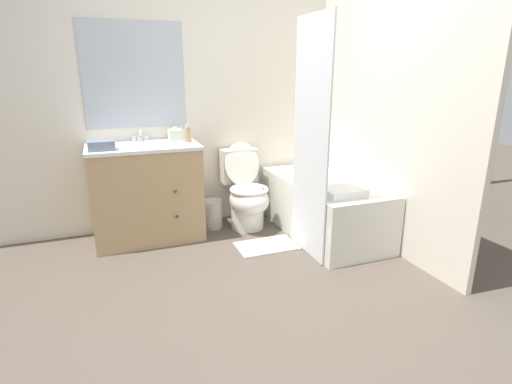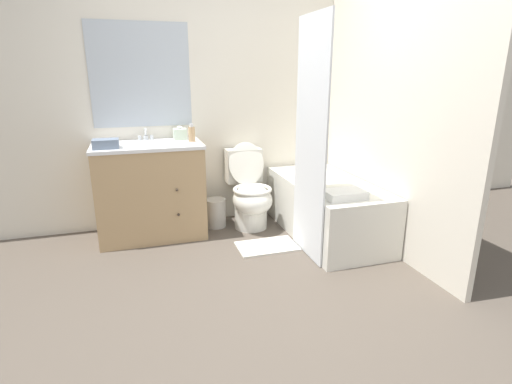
{
  "view_description": "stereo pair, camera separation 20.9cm",
  "coord_description": "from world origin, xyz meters",
  "px_view_note": "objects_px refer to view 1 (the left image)",
  "views": [
    {
      "loc": [
        -1.03,
        -2.26,
        1.49
      ],
      "look_at": [
        0.11,
        0.73,
        0.53
      ],
      "focal_mm": 28.0,
      "sensor_mm": 36.0,
      "label": 1
    },
    {
      "loc": [
        -0.84,
        -2.33,
        1.49
      ],
      "look_at": [
        0.11,
        0.73,
        0.53
      ],
      "focal_mm": 28.0,
      "sensor_mm": 36.0,
      "label": 2
    }
  ],
  "objects_px": {
    "bathtub": "(322,206)",
    "hand_towel_folded": "(102,146)",
    "wastebasket": "(212,214)",
    "toilet": "(246,194)",
    "tissue_box": "(175,135)",
    "bath_towel_folded": "(344,193)",
    "bath_mat": "(267,246)",
    "soap_dispenser": "(188,134)",
    "vanity_cabinet": "(147,192)",
    "sink_faucet": "(140,138)"
  },
  "relations": [
    {
      "from": "bathtub",
      "to": "hand_towel_folded",
      "type": "relative_size",
      "value": 6.95
    },
    {
      "from": "bathtub",
      "to": "wastebasket",
      "type": "relative_size",
      "value": 5.09
    },
    {
      "from": "toilet",
      "to": "bathtub",
      "type": "relative_size",
      "value": 0.57
    },
    {
      "from": "hand_towel_folded",
      "to": "wastebasket",
      "type": "bearing_deg",
      "value": 10.53
    },
    {
      "from": "toilet",
      "to": "tissue_box",
      "type": "relative_size",
      "value": 6.54
    },
    {
      "from": "bath_towel_folded",
      "to": "bath_mat",
      "type": "bearing_deg",
      "value": 145.71
    },
    {
      "from": "soap_dispenser",
      "to": "hand_towel_folded",
      "type": "xyz_separation_m",
      "value": [
        -0.74,
        -0.14,
        -0.03
      ]
    },
    {
      "from": "bath_mat",
      "to": "bath_towel_folded",
      "type": "bearing_deg",
      "value": -34.29
    },
    {
      "from": "wastebasket",
      "to": "hand_towel_folded",
      "type": "xyz_separation_m",
      "value": [
        -0.95,
        -0.18,
        0.77
      ]
    },
    {
      "from": "vanity_cabinet",
      "to": "bath_mat",
      "type": "distance_m",
      "value": 1.19
    },
    {
      "from": "bath_towel_folded",
      "to": "soap_dispenser",
      "type": "bearing_deg",
      "value": 138.24
    },
    {
      "from": "bath_mat",
      "to": "soap_dispenser",
      "type": "bearing_deg",
      "value": 132.26
    },
    {
      "from": "sink_faucet",
      "to": "wastebasket",
      "type": "height_order",
      "value": "sink_faucet"
    },
    {
      "from": "sink_faucet",
      "to": "hand_towel_folded",
      "type": "bearing_deg",
      "value": -135.07
    },
    {
      "from": "hand_towel_folded",
      "to": "bath_mat",
      "type": "xyz_separation_m",
      "value": [
        1.28,
        -0.45,
        -0.91
      ]
    },
    {
      "from": "toilet",
      "to": "tissue_box",
      "type": "xyz_separation_m",
      "value": [
        -0.63,
        0.22,
        0.59
      ]
    },
    {
      "from": "vanity_cabinet",
      "to": "tissue_box",
      "type": "height_order",
      "value": "tissue_box"
    },
    {
      "from": "bathtub",
      "to": "vanity_cabinet",
      "type": "bearing_deg",
      "value": 164.2
    },
    {
      "from": "bathtub",
      "to": "hand_towel_folded",
      "type": "height_order",
      "value": "hand_towel_folded"
    },
    {
      "from": "tissue_box",
      "to": "bath_mat",
      "type": "distance_m",
      "value": 1.34
    },
    {
      "from": "toilet",
      "to": "soap_dispenser",
      "type": "relative_size",
      "value": 5.1
    },
    {
      "from": "toilet",
      "to": "sink_faucet",
      "type": "bearing_deg",
      "value": 164.67
    },
    {
      "from": "wastebasket",
      "to": "tissue_box",
      "type": "height_order",
      "value": "tissue_box"
    },
    {
      "from": "hand_towel_folded",
      "to": "bath_mat",
      "type": "distance_m",
      "value": 1.63
    },
    {
      "from": "vanity_cabinet",
      "to": "tissue_box",
      "type": "bearing_deg",
      "value": 26.74
    },
    {
      "from": "toilet",
      "to": "hand_towel_folded",
      "type": "height_order",
      "value": "hand_towel_folded"
    },
    {
      "from": "sink_faucet",
      "to": "toilet",
      "type": "xyz_separation_m",
      "value": [
        0.94,
        -0.26,
        -0.58
      ]
    },
    {
      "from": "wastebasket",
      "to": "hand_towel_folded",
      "type": "distance_m",
      "value": 1.24
    },
    {
      "from": "hand_towel_folded",
      "to": "soap_dispenser",
      "type": "bearing_deg",
      "value": 10.69
    },
    {
      "from": "vanity_cabinet",
      "to": "toilet",
      "type": "height_order",
      "value": "vanity_cabinet"
    },
    {
      "from": "tissue_box",
      "to": "vanity_cabinet",
      "type": "bearing_deg",
      "value": -153.26
    },
    {
      "from": "sink_faucet",
      "to": "bath_mat",
      "type": "relative_size",
      "value": 0.27
    },
    {
      "from": "bathtub",
      "to": "bath_mat",
      "type": "relative_size",
      "value": 2.77
    },
    {
      "from": "soap_dispenser",
      "to": "bath_mat",
      "type": "relative_size",
      "value": 0.31
    },
    {
      "from": "wastebasket",
      "to": "bath_mat",
      "type": "xyz_separation_m",
      "value": [
        0.33,
        -0.63,
        -0.13
      ]
    },
    {
      "from": "soap_dispenser",
      "to": "bathtub",
      "type": "bearing_deg",
      "value": -20.88
    },
    {
      "from": "bathtub",
      "to": "bath_mat",
      "type": "distance_m",
      "value": 0.7
    },
    {
      "from": "hand_towel_folded",
      "to": "bath_towel_folded",
      "type": "relative_size",
      "value": 0.64
    },
    {
      "from": "bath_towel_folded",
      "to": "bath_mat",
      "type": "distance_m",
      "value": 0.84
    },
    {
      "from": "sink_faucet",
      "to": "tissue_box",
      "type": "xyz_separation_m",
      "value": [
        0.31,
        -0.04,
        0.02
      ]
    },
    {
      "from": "sink_faucet",
      "to": "bath_mat",
      "type": "height_order",
      "value": "sink_faucet"
    },
    {
      "from": "toilet",
      "to": "bath_mat",
      "type": "relative_size",
      "value": 1.59
    },
    {
      "from": "bath_towel_folded",
      "to": "vanity_cabinet",
      "type": "bearing_deg",
      "value": 147.1
    },
    {
      "from": "vanity_cabinet",
      "to": "toilet",
      "type": "distance_m",
      "value": 0.95
    },
    {
      "from": "tissue_box",
      "to": "hand_towel_folded",
      "type": "xyz_separation_m",
      "value": [
        -0.65,
        -0.3,
        -0.01
      ]
    },
    {
      "from": "hand_towel_folded",
      "to": "bath_towel_folded",
      "type": "height_order",
      "value": "hand_towel_folded"
    },
    {
      "from": "toilet",
      "to": "soap_dispenser",
      "type": "bearing_deg",
      "value": 173.55
    },
    {
      "from": "wastebasket",
      "to": "tissue_box",
      "type": "bearing_deg",
      "value": 157.95
    },
    {
      "from": "hand_towel_folded",
      "to": "vanity_cabinet",
      "type": "bearing_deg",
      "value": 22.3
    },
    {
      "from": "bathtub",
      "to": "wastebasket",
      "type": "distance_m",
      "value": 1.08
    }
  ]
}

